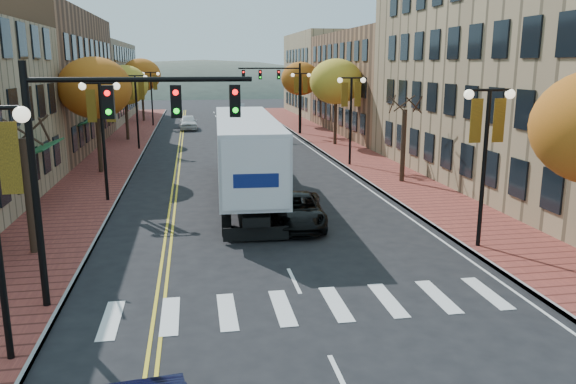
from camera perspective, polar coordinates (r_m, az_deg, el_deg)
name	(u,v)px	position (r m, az deg, el deg)	size (l,w,h in m)	color
ground	(321,338)	(14.98, 3.41, -14.62)	(200.00, 200.00, 0.00)	black
sidewalk_left	(118,153)	(46.33, -16.89, 3.84)	(4.00, 85.00, 0.15)	brown
sidewalk_right	(339,147)	(47.50, 5.23, 4.56)	(4.00, 85.00, 0.15)	brown
building_left_mid	(16,82)	(50.90, -25.91, 10.03)	(12.00, 24.00, 11.00)	brown
building_left_far	(77,82)	(75.27, -20.62, 10.43)	(12.00, 26.00, 9.50)	#9E8966
building_right_mid	(407,83)	(59.04, 12.04, 10.75)	(15.00, 24.00, 10.00)	brown
building_right_far	(349,74)	(79.91, 6.19, 11.80)	(15.00, 20.00, 11.00)	#9E8966
tree_left_a	(29,197)	(22.25, -24.84, -0.42)	(0.28, 0.28, 4.20)	#382619
tree_left_b	(95,88)	(37.44, -19.02, 9.95)	(4.48, 4.48, 7.21)	#382619
tree_left_c	(125,85)	(53.30, -16.26, 10.38)	(4.16, 4.16, 6.69)	#382619
tree_left_d	(141,75)	(71.19, -14.68, 11.42)	(4.61, 4.61, 7.42)	#382619
tree_right_b	(403,146)	(33.53, 11.63, 4.63)	(0.28, 0.28, 4.20)	#382619
tree_right_c	(336,82)	(48.48, 4.90, 11.11)	(4.48, 4.48, 7.21)	#382619
tree_right_d	(300,79)	(64.10, 1.28, 11.43)	(4.35, 4.35, 7.00)	#382619
lamp_left_b	(102,118)	(29.39, -18.39, 7.12)	(1.96, 0.36, 6.05)	black
lamp_left_c	(136,97)	(47.21, -15.18, 9.26)	(1.96, 0.36, 6.05)	black
lamp_left_d	(151,88)	(65.14, -13.72, 10.22)	(1.96, 0.36, 6.05)	black
lamp_right_a	(486,137)	(21.84, 19.49, 5.26)	(1.96, 0.36, 6.05)	black
lamp_right_b	(351,104)	(38.50, 6.42, 8.91)	(1.96, 0.36, 6.05)	black
lamp_right_c	(301,91)	(56.00, 1.30, 10.20)	(1.96, 0.36, 6.05)	black
traffic_mast_near	(104,138)	(16.23, -18.16, 5.21)	(6.10, 0.35, 7.00)	black
traffic_mast_far	(280,85)	(55.62, -0.78, 10.83)	(6.10, 0.34, 7.00)	black
semi_truck	(245,149)	(29.62, -4.44, 4.34)	(3.47, 17.43, 4.33)	black
black_suv	(297,210)	(24.45, 0.93, -1.85)	(2.31, 5.00, 1.39)	black
car_far_white	(188,122)	(61.84, -10.12, 7.00)	(1.84, 4.58, 1.56)	white
car_far_silver	(227,115)	(72.12, -6.26, 7.81)	(1.75, 4.31, 1.25)	#A3A4AB
car_far_oncoming	(239,109)	(79.54, -5.02, 8.41)	(1.62, 4.66, 1.53)	#AEADB5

